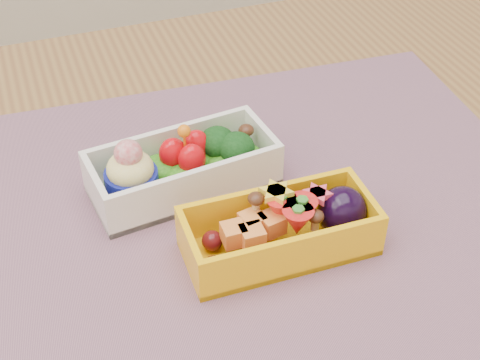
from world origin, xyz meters
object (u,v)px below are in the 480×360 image
object	(u,v)px
placemat	(234,218)
bento_white	(182,168)
table	(241,288)
bento_yellow	(284,229)

from	to	relation	value
placemat	bento_white	world-z (taller)	bento_white
table	placemat	xyz separation A→B (m)	(-0.01, -0.00, 0.10)
table	bento_yellow	world-z (taller)	bento_yellow
placemat	bento_yellow	distance (m)	0.06
table	bento_yellow	size ratio (longest dim) A/B	7.39
table	bento_white	distance (m)	0.14
table	placemat	world-z (taller)	placemat
bento_white	table	bearing A→B (deg)	-58.71
bento_white	bento_yellow	xyz separation A→B (m)	(0.06, -0.11, -0.00)
table	placemat	size ratio (longest dim) A/B	2.03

